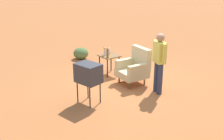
# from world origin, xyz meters

# --- Properties ---
(ground_plane) EXTENTS (60.00, 60.00, 0.00)m
(ground_plane) POSITION_xyz_m (0.00, 0.00, 0.00)
(ground_plane) COLOR #AD6033
(armchair) EXTENTS (0.82, 0.83, 1.06)m
(armchair) POSITION_xyz_m (-0.06, 0.24, 0.50)
(armchair) COLOR brown
(armchair) RESTS_ON ground
(side_table) EXTENTS (0.56, 0.56, 0.63)m
(side_table) POSITION_xyz_m (-1.11, 0.06, 0.54)
(side_table) COLOR black
(side_table) RESTS_ON ground
(tv_on_stand) EXTENTS (0.69, 0.57, 1.03)m
(tv_on_stand) POSITION_xyz_m (0.30, -1.52, 0.78)
(tv_on_stand) COLOR black
(tv_on_stand) RESTS_ON ground
(person_standing) EXTENTS (0.55, 0.31, 1.64)m
(person_standing) POSITION_xyz_m (0.83, 0.32, 0.94)
(person_standing) COLOR #2D3347
(person_standing) RESTS_ON ground
(bottle_tall_amber) EXTENTS (0.07, 0.07, 0.30)m
(bottle_tall_amber) POSITION_xyz_m (-0.92, -0.14, 0.78)
(bottle_tall_amber) COLOR brown
(bottle_tall_amber) RESTS_ON side_table
(bottle_short_clear) EXTENTS (0.06, 0.06, 0.20)m
(bottle_short_clear) POSITION_xyz_m (-1.23, 0.14, 0.73)
(bottle_short_clear) COLOR silver
(bottle_short_clear) RESTS_ON side_table
(flower_vase) EXTENTS (0.14, 0.10, 0.27)m
(flower_vase) POSITION_xyz_m (-1.20, -0.04, 0.78)
(flower_vase) COLOR silver
(flower_vase) RESTS_ON side_table
(shrub_near) EXTENTS (0.56, 0.56, 0.43)m
(shrub_near) POSITION_xyz_m (-3.09, 0.12, 0.22)
(shrub_near) COLOR #516B38
(shrub_near) RESTS_ON ground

